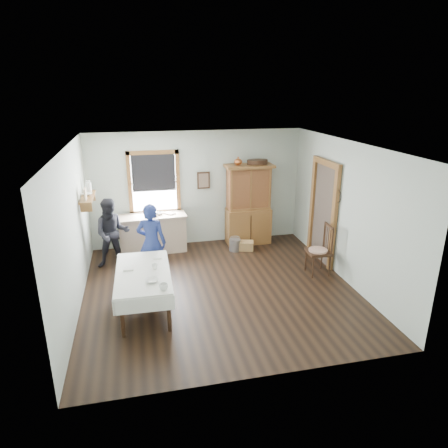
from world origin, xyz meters
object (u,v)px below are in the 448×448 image
(china_hutch, at_px, (248,205))
(spindle_chair, at_px, (319,250))
(work_counter, at_px, (153,234))
(woman_blue, at_px, (152,246))
(dining_table, at_px, (144,290))
(figure_dark, at_px, (113,236))
(pail, at_px, (235,245))
(wicker_basket, at_px, (246,246))

(china_hutch, xyz_separation_m, spindle_chair, (0.91, -1.98, -0.44))
(work_counter, xyz_separation_m, woman_blue, (-0.08, -1.47, 0.29))
(china_hutch, relative_size, dining_table, 1.10)
(woman_blue, height_order, figure_dark, woman_blue)
(pail, height_order, woman_blue, woman_blue)
(woman_blue, relative_size, figure_dark, 1.06)
(woman_blue, bearing_deg, figure_dark, -29.69)
(china_hutch, xyz_separation_m, figure_dark, (-3.15, -0.70, -0.27))
(china_hutch, distance_m, woman_blue, 2.84)
(china_hutch, bearing_deg, work_counter, -178.51)
(wicker_basket, height_order, figure_dark, figure_dark)
(wicker_basket, bearing_deg, china_hutch, 68.22)
(china_hutch, relative_size, spindle_chair, 1.83)
(spindle_chair, xyz_separation_m, pail, (-1.35, 1.54, -0.39))
(pail, bearing_deg, woman_blue, -150.52)
(dining_table, bearing_deg, work_counter, 83.55)
(spindle_chair, relative_size, pail, 3.76)
(work_counter, bearing_deg, woman_blue, -96.62)
(wicker_basket, bearing_deg, figure_dark, -175.41)
(dining_table, distance_m, woman_blue, 1.16)
(woman_blue, bearing_deg, spindle_chair, -170.23)
(china_hutch, xyz_separation_m, pail, (-0.44, -0.44, -0.82))
(work_counter, height_order, pail, work_counter)
(spindle_chair, height_order, wicker_basket, spindle_chair)
(figure_dark, bearing_deg, woman_blue, -48.51)
(spindle_chair, distance_m, woman_blue, 3.32)
(wicker_basket, bearing_deg, woman_blue, -153.97)
(china_hutch, height_order, figure_dark, china_hutch)
(wicker_basket, bearing_deg, work_counter, 169.38)
(pail, xyz_separation_m, wicker_basket, (0.25, -0.02, -0.03))
(china_hutch, bearing_deg, spindle_chair, -65.55)
(work_counter, height_order, figure_dark, figure_dark)
(china_hutch, distance_m, figure_dark, 3.24)
(spindle_chair, height_order, figure_dark, figure_dark)
(woman_blue, bearing_deg, wicker_basket, -136.41)
(work_counter, distance_m, dining_table, 2.56)
(dining_table, xyz_separation_m, wicker_basket, (2.40, 2.14, -0.25))
(spindle_chair, bearing_deg, figure_dark, 166.46)
(china_hutch, relative_size, woman_blue, 1.32)
(figure_dark, bearing_deg, pail, 4.27)
(work_counter, relative_size, pail, 5.49)
(figure_dark, bearing_deg, dining_table, -74.83)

